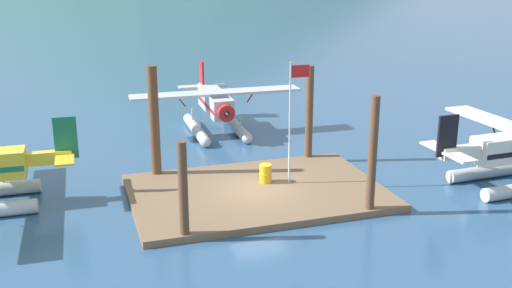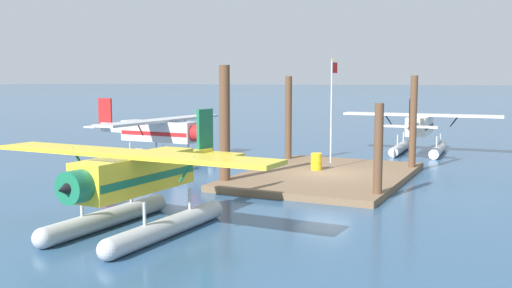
% 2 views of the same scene
% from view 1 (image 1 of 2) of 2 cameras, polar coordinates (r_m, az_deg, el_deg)
% --- Properties ---
extents(ground_plane, '(1200.00, 1200.00, 0.00)m').
position_cam_1_polar(ground_plane, '(28.20, 0.08, -4.81)').
color(ground_plane, '#2D5175').
extents(dock_platform, '(11.46, 7.73, 0.30)m').
position_cam_1_polar(dock_platform, '(28.14, 0.08, -4.53)').
color(dock_platform, brown).
rests_on(dock_platform, ground).
extents(piling_near_left, '(0.37, 0.37, 4.02)m').
position_cam_1_polar(piling_near_left, '(23.27, -6.82, -4.52)').
color(piling_near_left, brown).
rests_on(piling_near_left, ground).
extents(piling_near_right, '(0.37, 0.37, 5.20)m').
position_cam_1_polar(piling_near_right, '(25.69, 10.82, -1.19)').
color(piling_near_right, brown).
rests_on(piling_near_right, ground).
extents(piling_far_left, '(0.49, 0.49, 5.64)m').
position_cam_1_polar(piling_far_left, '(29.77, -9.48, 1.88)').
color(piling_far_left, brown).
rests_on(piling_far_left, ground).
extents(piling_far_right, '(0.39, 0.39, 5.19)m').
position_cam_1_polar(piling_far_right, '(32.07, 4.99, 2.74)').
color(piling_far_right, brown).
rests_on(piling_far_right, ground).
extents(flagpole, '(0.95, 0.10, 5.76)m').
position_cam_1_polar(flagpole, '(27.85, 3.44, 3.31)').
color(flagpole, silver).
rests_on(flagpole, dock_platform).
extents(fuel_drum, '(0.62, 0.62, 0.88)m').
position_cam_1_polar(fuel_drum, '(28.80, 0.90, -2.76)').
color(fuel_drum, gold).
rests_on(fuel_drum, dock_platform).
extents(seaplane_silver_bow_centre, '(10.43, 7.98, 3.84)m').
position_cam_1_polar(seaplane_silver_bow_centre, '(37.64, -3.78, 3.35)').
color(seaplane_silver_bow_centre, '#B7BABF').
rests_on(seaplane_silver_bow_centre, ground).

